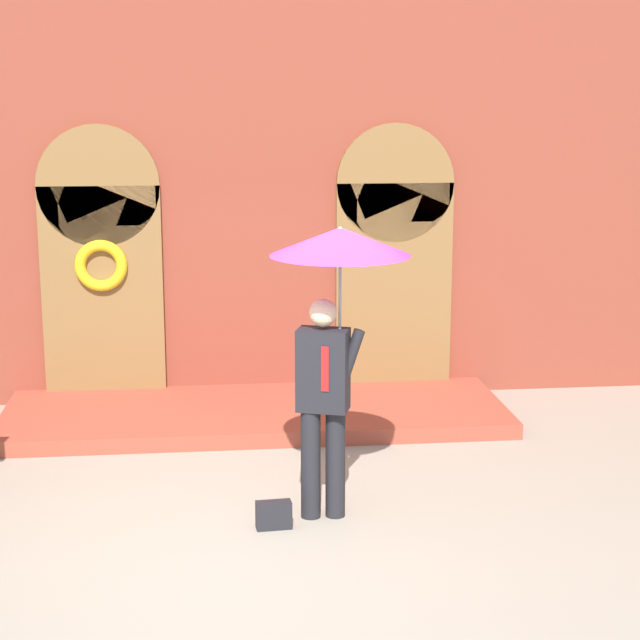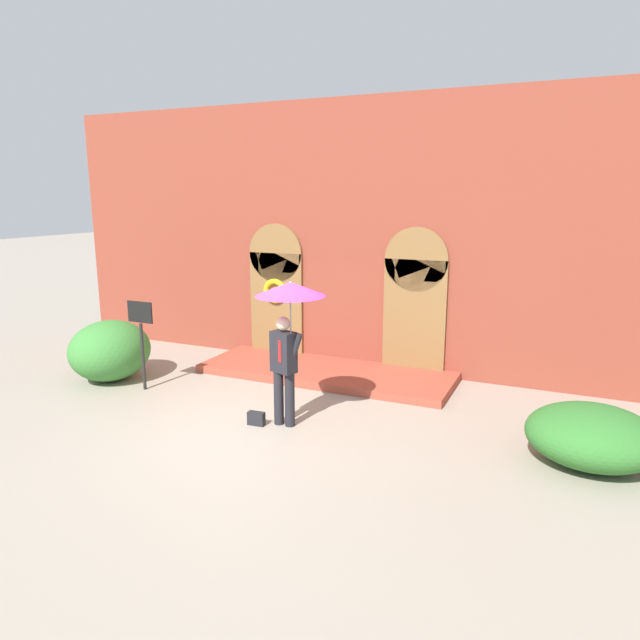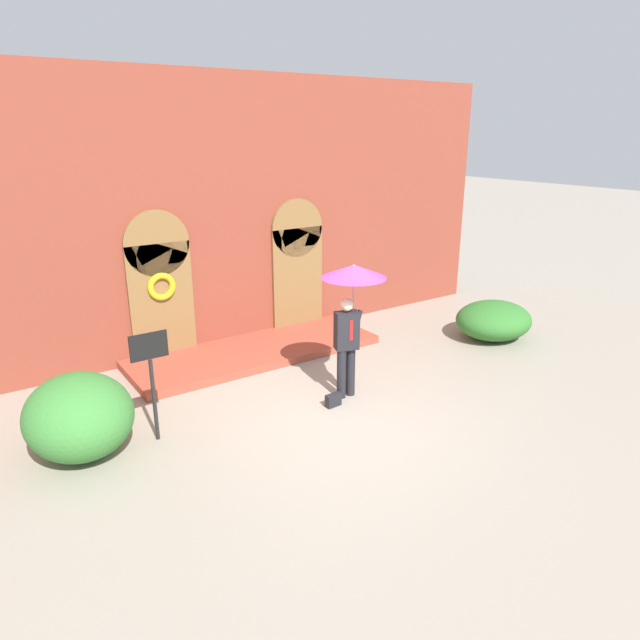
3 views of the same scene
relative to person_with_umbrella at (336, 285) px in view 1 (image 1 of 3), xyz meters
The scene contains 4 objects.
ground_plane 2.03m from the person_with_umbrella, 138.98° to the right, with size 80.00×80.00×0.00m, color gray.
building_facade 3.82m from the person_with_umbrella, 97.89° to the left, with size 14.00×2.30×5.60m.
person_with_umbrella is the anchor object (origin of this frame).
handbag 1.88m from the person_with_umbrella, 158.52° to the right, with size 0.28×0.12×0.22m, color black.
Camera 1 is at (-0.50, -7.66, 3.39)m, focal length 60.00 mm.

